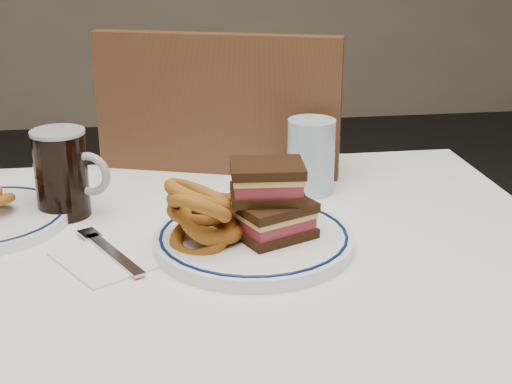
{
  "coord_description": "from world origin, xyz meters",
  "views": [
    {
      "loc": [
        0.01,
        -0.96,
        1.21
      ],
      "look_at": [
        0.15,
        0.01,
        0.84
      ],
      "focal_mm": 50.0,
      "sensor_mm": 36.0,
      "label": 1
    }
  ],
  "objects": [
    {
      "name": "chair_far",
      "position": [
        0.16,
        0.48,
        0.55
      ],
      "size": [
        0.59,
        0.59,
        1.02
      ],
      "color": "#412114",
      "rests_on": "floor"
    },
    {
      "name": "dining_table",
      "position": [
        0.0,
        0.0,
        0.64
      ],
      "size": [
        1.27,
        0.87,
        0.75
      ],
      "color": "white",
      "rests_on": "floor"
    },
    {
      "name": "main_plate",
      "position": [
        0.14,
        0.0,
        0.76
      ],
      "size": [
        0.3,
        0.3,
        0.02
      ],
      "color": "white",
      "rests_on": "dining_table"
    },
    {
      "name": "ketchup_ramekin",
      "position": [
        0.13,
        0.07,
        0.79
      ],
      "size": [
        0.06,
        0.06,
        0.04
      ],
      "color": "white",
      "rests_on": "main_plate"
    },
    {
      "name": "onion_rings_main",
      "position": [
        0.07,
        -0.01,
        0.81
      ],
      "size": [
        0.13,
        0.13,
        0.14
      ],
      "color": "brown",
      "rests_on": "main_plate"
    },
    {
      "name": "reuben_sandwich",
      "position": [
        0.17,
        -0.0,
        0.83
      ],
      "size": [
        0.13,
        0.12,
        0.11
      ],
      "color": "black",
      "rests_on": "main_plate"
    },
    {
      "name": "beer_mug",
      "position": [
        -0.15,
        0.17,
        0.82
      ],
      "size": [
        0.13,
        0.09,
        0.15
      ],
      "color": "black",
      "rests_on": "dining_table"
    },
    {
      "name": "napkin_fork",
      "position": [
        -0.06,
        -0.01,
        0.75
      ],
      "size": [
        0.2,
        0.2,
        0.01
      ],
      "color": "white",
      "rests_on": "dining_table"
    },
    {
      "name": "water_glass",
      "position": [
        0.28,
        0.22,
        0.82
      ],
      "size": [
        0.08,
        0.08,
        0.13
      ],
      "primitive_type": "cylinder",
      "color": "#ACC6DE",
      "rests_on": "dining_table"
    }
  ]
}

